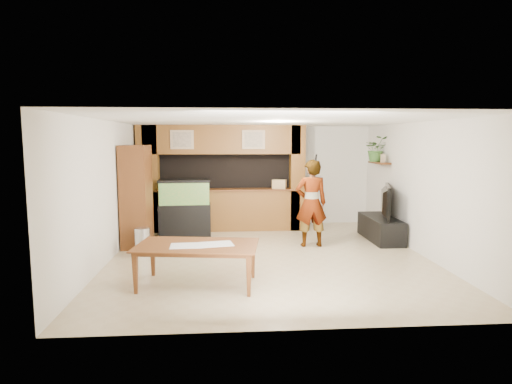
{
  "coord_description": "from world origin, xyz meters",
  "views": [
    {
      "loc": [
        -0.82,
        -8.05,
        2.25
      ],
      "look_at": [
        -0.21,
        0.6,
        1.19
      ],
      "focal_mm": 30.0,
      "sensor_mm": 36.0,
      "label": 1
    }
  ],
  "objects": [
    {
      "name": "microphone",
      "position": [
        1.02,
        0.59,
        1.88
      ],
      "size": [
        0.03,
        0.1,
        0.15
      ],
      "primitive_type": "cylinder",
      "rotation": [
        0.44,
        0.0,
        0.0
      ],
      "color": "black",
      "rests_on": "person"
    },
    {
      "name": "wall_shelf",
      "position": [
        2.85,
        1.95,
        1.7
      ],
      "size": [
        0.25,
        0.9,
        0.04
      ],
      "primitive_type": "cube",
      "color": "brown",
      "rests_on": "wall_right"
    },
    {
      "name": "person",
      "position": [
        0.97,
        0.75,
        0.92
      ],
      "size": [
        0.69,
        0.47,
        1.84
      ],
      "primitive_type": "imported",
      "rotation": [
        0.0,
        0.0,
        3.19
      ],
      "color": "tan",
      "rests_on": "floor"
    },
    {
      "name": "counter_box",
      "position": [
        0.51,
        2.45,
        1.15
      ],
      "size": [
        0.39,
        0.32,
        0.22
      ],
      "primitive_type": "cube",
      "rotation": [
        0.0,
        0.0,
        -0.33
      ],
      "color": "tan",
      "rests_on": "partition"
    },
    {
      "name": "television",
      "position": [
        2.65,
        1.18,
        0.88
      ],
      "size": [
        0.55,
        1.25,
        0.73
      ],
      "primitive_type": "imported",
      "rotation": [
        0.0,
        0.0,
        1.25
      ],
      "color": "black",
      "rests_on": "tv_stand"
    },
    {
      "name": "newspaper_a",
      "position": [
        -1.42,
        -1.66,
        0.65
      ],
      "size": [
        0.51,
        0.38,
        0.01
      ],
      "primitive_type": "cube",
      "rotation": [
        0.0,
        0.0,
        0.05
      ],
      "color": "silver",
      "rests_on": "dining_table"
    },
    {
      "name": "newspaper_b",
      "position": [
        -0.97,
        -1.59,
        0.65
      ],
      "size": [
        0.56,
        0.45,
        0.01
      ],
      "primitive_type": "cube",
      "rotation": [
        0.0,
        0.0,
        0.18
      ],
      "color": "silver",
      "rests_on": "dining_table"
    },
    {
      "name": "photo_frame",
      "position": [
        2.85,
        1.72,
        1.82
      ],
      "size": [
        0.06,
        0.15,
        0.19
      ],
      "primitive_type": "cube",
      "rotation": [
        0.0,
        0.0,
        0.24
      ],
      "color": "tan",
      "rests_on": "wall_shelf"
    },
    {
      "name": "wall_right",
      "position": [
        3.0,
        0.0,
        1.3
      ],
      "size": [
        0.0,
        6.5,
        6.5
      ],
      "primitive_type": "plane",
      "rotation": [
        1.57,
        0.0,
        -1.57
      ],
      "color": "beige",
      "rests_on": "floor"
    },
    {
      "name": "trash_can",
      "position": [
        -2.46,
        0.26,
        0.27
      ],
      "size": [
        0.3,
        0.3,
        0.54
      ],
      "primitive_type": "cylinder",
      "color": "#B2B2B7",
      "rests_on": "floor"
    },
    {
      "name": "wall_back",
      "position": [
        0.0,
        3.25,
        1.3
      ],
      "size": [
        6.0,
        0.0,
        6.0
      ],
      "primitive_type": "plane",
      "rotation": [
        1.57,
        0.0,
        0.0
      ],
      "color": "beige",
      "rests_on": "floor"
    },
    {
      "name": "wall_left",
      "position": [
        -3.0,
        0.0,
        1.3
      ],
      "size": [
        0.0,
        6.5,
        6.5
      ],
      "primitive_type": "plane",
      "rotation": [
        1.57,
        0.0,
        1.57
      ],
      "color": "beige",
      "rests_on": "floor"
    },
    {
      "name": "partition",
      "position": [
        -0.95,
        2.64,
        1.31
      ],
      "size": [
        4.2,
        0.99,
        2.6
      ],
      "color": "brown",
      "rests_on": "floor"
    },
    {
      "name": "dining_table",
      "position": [
        -1.28,
        -1.62,
        0.33
      ],
      "size": [
        1.97,
        1.27,
        0.65
      ],
      "primitive_type": "imported",
      "rotation": [
        0.0,
        0.0,
        -0.14
      ],
      "color": "brown",
      "rests_on": "floor"
    },
    {
      "name": "pantry_cabinet",
      "position": [
        -2.7,
        1.02,
        1.07
      ],
      "size": [
        0.53,
        0.87,
        2.14
      ],
      "primitive_type": "cube",
      "color": "brown",
      "rests_on": "floor"
    },
    {
      "name": "tv_stand",
      "position": [
        2.65,
        1.18,
        0.26
      ],
      "size": [
        0.57,
        1.56,
        0.52
      ],
      "primitive_type": "cube",
      "color": "black",
      "rests_on": "floor"
    },
    {
      "name": "floor",
      "position": [
        0.0,
        0.0,
        0.0
      ],
      "size": [
        6.5,
        6.5,
        0.0
      ],
      "primitive_type": "plane",
      "color": "tan",
      "rests_on": "ground"
    },
    {
      "name": "ceiling",
      "position": [
        0.0,
        0.0,
        2.6
      ],
      "size": [
        6.5,
        6.5,
        0.0
      ],
      "primitive_type": "plane",
      "color": "white",
      "rests_on": "wall_back"
    },
    {
      "name": "potted_plant",
      "position": [
        2.82,
        2.11,
        2.03
      ],
      "size": [
        0.59,
        0.53,
        0.62
      ],
      "primitive_type": "imported",
      "rotation": [
        0.0,
        0.0,
        -0.09
      ],
      "color": "#335E25",
      "rests_on": "wall_shelf"
    },
    {
      "name": "aquarium",
      "position": [
        -1.79,
        1.95,
        0.65
      ],
      "size": [
        1.2,
        0.45,
        1.33
      ],
      "rotation": [
        0.0,
        0.0,
        0.04
      ],
      "color": "black",
      "rests_on": "floor"
    },
    {
      "name": "wall_clock",
      "position": [
        -2.97,
        1.0,
        1.9
      ],
      "size": [
        0.05,
        0.25,
        0.25
      ],
      "color": "black",
      "rests_on": "wall_left"
    }
  ]
}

